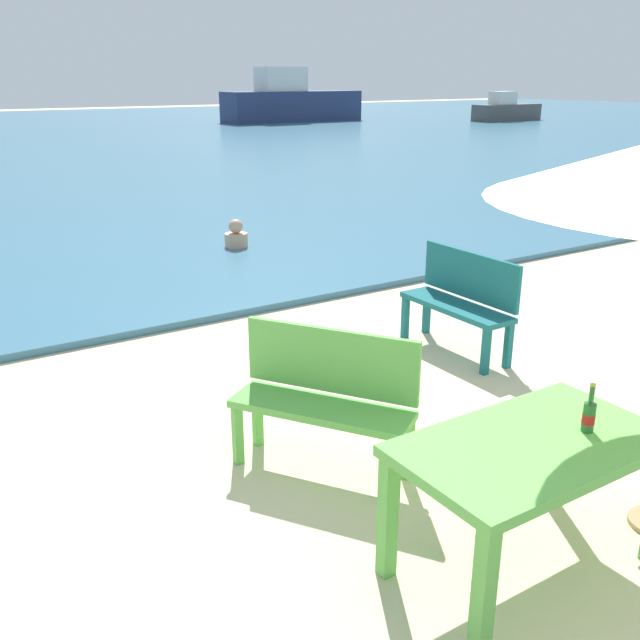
# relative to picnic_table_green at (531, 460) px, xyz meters

# --- Properties ---
(picnic_table_green) EXTENTS (1.40, 0.80, 0.76)m
(picnic_table_green) POSITION_rel_picnic_table_green_xyz_m (0.00, 0.00, 0.00)
(picnic_table_green) COLOR #60B24C
(picnic_table_green) RESTS_ON ground_plane
(beer_bottle_amber) EXTENTS (0.07, 0.07, 0.26)m
(beer_bottle_amber) POSITION_rel_picnic_table_green_xyz_m (0.31, -0.08, 0.20)
(beer_bottle_amber) COLOR #2D662D
(beer_bottle_amber) RESTS_ON picnic_table_green
(bench_teal_center) EXTENTS (0.37, 1.20, 0.95)m
(bench_teal_center) POSITION_rel_picnic_table_green_xyz_m (1.91, 2.51, -0.11)
(bench_teal_center) COLOR #196066
(bench_teal_center) RESTS_ON ground_plane
(bench_green_left) EXTENTS (0.97, 1.20, 0.95)m
(bench_green_left) POSITION_rel_picnic_table_green_xyz_m (-0.31, 1.43, -0.11)
(bench_green_left) COLOR #60B24C
(bench_green_left) RESTS_ON ground_plane
(swimmer_person) EXTENTS (0.34, 0.34, 0.41)m
(swimmer_person) POSITION_rel_picnic_table_green_xyz_m (1.89, 7.26, -0.41)
(swimmer_person) COLOR tan
(swimmer_person) RESTS_ON sea_water
(boat_cargo_ship) EXTENTS (4.36, 1.19, 1.59)m
(boat_cargo_ship) POSITION_rel_picnic_table_green_xyz_m (28.56, 27.12, 0.00)
(boat_cargo_ship) COLOR #4C4C4C
(boat_cargo_ship) RESTS_ON sea_water
(boat_ferry) EXTENTS (7.87, 2.15, 2.86)m
(boat_ferry) POSITION_rel_picnic_table_green_xyz_m (17.90, 33.02, 0.46)
(boat_ferry) COLOR navy
(boat_ferry) RESTS_ON sea_water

